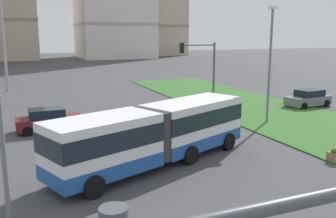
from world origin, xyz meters
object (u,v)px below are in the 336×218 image
Objects in this scene: articulated_bus at (156,134)px; car_grey_wagon at (308,98)px; car_maroon_sedan at (49,120)px; traffic_light_far_right at (203,66)px; streetlight_median at (270,60)px.

articulated_bus is 2.58× the size of car_grey_wagon.
car_maroon_sedan is 0.97× the size of car_grey_wagon.
car_maroon_sedan is 23.08m from car_grey_wagon.
articulated_bus is at bearing -153.72° from car_grey_wagon.
car_maroon_sedan is 12.65m from traffic_light_far_right.
articulated_bus is at bearing -128.75° from traffic_light_far_right.
traffic_light_far_right reaches higher than car_maroon_sedan.
car_grey_wagon is 11.38m from traffic_light_far_right.
car_maroon_sedan is at bearing 165.97° from streetlight_median.
articulated_bus is 10.30m from car_maroon_sedan.
traffic_light_far_right is (-10.88, 0.41, 3.32)m from car_grey_wagon.
car_grey_wagon is (23.08, -0.05, 0.00)m from car_maroon_sedan.
car_maroon_sedan is at bearing 179.88° from car_grey_wagon.
car_grey_wagon is at bearing 26.96° from streetlight_median.
car_grey_wagon is 0.77× the size of traffic_light_far_right.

